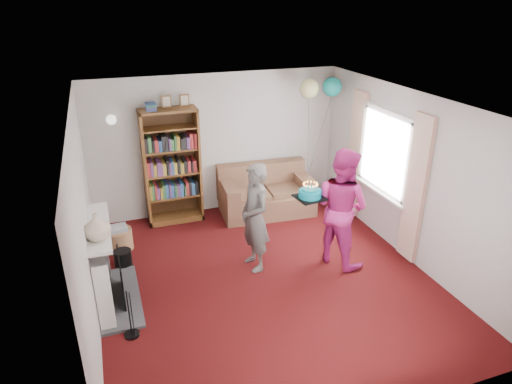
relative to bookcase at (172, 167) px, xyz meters
name	(u,v)px	position (x,y,z in m)	size (l,w,h in m)	color
ground	(265,278)	(0.87, -2.30, -0.98)	(5.00, 5.00, 0.00)	black
wall_back	(217,144)	(0.87, 0.21, 0.27)	(4.50, 0.02, 2.50)	silver
wall_left	(84,225)	(-1.39, -2.30, 0.27)	(0.02, 5.00, 2.50)	silver
wall_right	(410,178)	(3.13, -2.30, 0.27)	(0.02, 5.00, 2.50)	silver
ceiling	(267,104)	(0.87, -2.30, 1.52)	(4.50, 5.00, 0.01)	white
fireplace	(107,268)	(-1.22, -2.11, -0.47)	(0.55, 1.80, 1.12)	#3F3F42
window_bay	(383,167)	(3.07, -1.70, 0.22)	(0.14, 2.02, 2.20)	white
wall_sconce	(111,120)	(-0.88, 0.06, 0.90)	(0.16, 0.23, 0.16)	gold
bookcase	(172,167)	(0.00, 0.00, 0.00)	(0.95, 0.42, 2.21)	#472B14
sofa	(265,194)	(1.64, -0.23, -0.65)	(1.65, 0.87, 0.87)	brown
wicker_basket	(118,239)	(-1.03, -0.77, -0.80)	(0.45, 0.45, 0.39)	olive
person_striped	(255,218)	(0.84, -1.95, -0.18)	(0.59, 0.38, 1.61)	black
person_magenta	(341,207)	(2.08, -2.19, -0.09)	(0.86, 0.67, 1.77)	#C4277E
birthday_cake	(310,194)	(1.59, -2.13, 0.16)	(0.38, 0.38, 0.22)	black
balloons	(321,88)	(2.64, -0.25, 1.24)	(0.78, 0.43, 1.73)	#3F3F3F
mantel_vase	(96,226)	(-1.25, -2.45, 0.30)	(0.31, 0.31, 0.32)	beige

